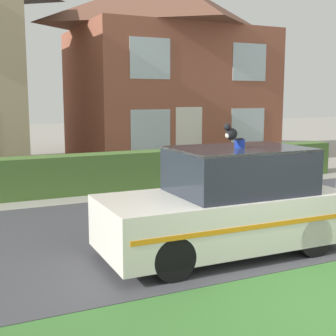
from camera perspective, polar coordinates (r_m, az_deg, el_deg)
The scene contains 6 objects.
road_strip at distance 9.03m, azimuth 2.72°, elevation -6.92°, with size 28.00×5.40×0.01m, color #424247.
lawn_verge at distance 6.21m, azimuth 19.56°, elevation -14.83°, with size 28.00×1.98×0.01m, color #3D7533.
garden_hedge at distance 12.28m, azimuth -7.08°, elevation -0.49°, with size 14.38×0.69×0.99m, color #4C7233.
police_car at distance 7.34m, azimuth 7.27°, elevation -4.35°, with size 3.85×1.67×1.78m.
cat at distance 7.06m, azimuth 7.62°, elevation 4.27°, with size 0.31×0.18×0.27m.
house_right at distance 18.61m, azimuth -0.07°, elevation 12.15°, with size 7.30×5.78×7.00m.
Camera 1 is at (-4.11, -3.90, 2.42)m, focal length 50.00 mm.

